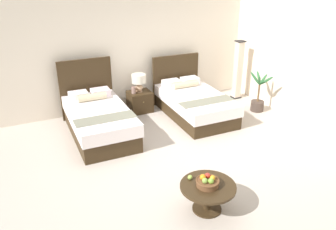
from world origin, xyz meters
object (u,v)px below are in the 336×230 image
at_px(bed_near_window, 99,119).
at_px(floor_lamp_corner, 238,70).
at_px(vase, 134,90).
at_px(loose_apple, 190,177).
at_px(bed_near_corner, 194,103).
at_px(potted_palm, 258,100).
at_px(coffee_table, 208,191).
at_px(table_lamp, 139,80).
at_px(fruit_bowl, 208,182).
at_px(nightstand, 140,102).

relative_size(bed_near_window, floor_lamp_corner, 1.43).
xyz_separation_m(vase, loose_apple, (-0.42, -3.48, -0.12)).
bearing_deg(bed_near_corner, potted_palm, -15.88).
relative_size(coffee_table, loose_apple, 11.34).
bearing_deg(potted_palm, floor_lamp_corner, 86.74).
bearing_deg(bed_near_corner, coffee_table, -115.73).
distance_m(bed_near_corner, table_lamp, 1.36).
height_order(bed_near_window, potted_palm, bed_near_window).
bearing_deg(potted_palm, table_lamp, 154.76).
bearing_deg(loose_apple, bed_near_window, 102.36).
relative_size(fruit_bowl, loose_apple, 4.76).
bearing_deg(coffee_table, loose_apple, 124.24).
relative_size(bed_near_window, coffee_table, 2.69).
distance_m(vase, potted_palm, 2.93).
distance_m(loose_apple, floor_lamp_corner, 4.56).
bearing_deg(bed_near_corner, table_lamp, 143.38).
relative_size(bed_near_corner, floor_lamp_corner, 1.41).
distance_m(bed_near_window, vase, 1.27).
xyz_separation_m(nightstand, floor_lamp_corner, (2.58, -0.24, 0.50)).
bearing_deg(bed_near_window, floor_lamp_corner, 7.58).
height_order(floor_lamp_corner, potted_palm, floor_lamp_corner).
bearing_deg(vase, fruit_bowl, -94.18).
bearing_deg(bed_near_window, potted_palm, -6.58).
height_order(loose_apple, floor_lamp_corner, floor_lamp_corner).
relative_size(nightstand, table_lamp, 1.25).
xyz_separation_m(bed_near_corner, potted_palm, (1.50, -0.43, -0.03)).
bearing_deg(vase, potted_palm, -22.85).
bearing_deg(potted_palm, nightstand, 155.14).
height_order(bed_near_window, bed_near_corner, bed_near_window).
distance_m(bed_near_corner, coffee_table, 3.34).
bearing_deg(fruit_bowl, bed_near_window, 104.09).
bearing_deg(loose_apple, fruit_bowl, -57.88).
xyz_separation_m(bed_near_window, nightstand, (1.18, 0.74, -0.09)).
bearing_deg(table_lamp, bed_near_window, -147.13).
height_order(bed_near_window, nightstand, bed_near_window).
distance_m(nightstand, vase, 0.36).
bearing_deg(coffee_table, table_lamp, 83.69).
distance_m(fruit_bowl, floor_lamp_corner, 4.63).
xyz_separation_m(nightstand, vase, (-0.16, -0.04, 0.32)).
height_order(bed_near_corner, vase, bed_near_corner).
relative_size(table_lamp, loose_apple, 6.01).
height_order(bed_near_window, vase, bed_near_window).
relative_size(nightstand, loose_apple, 7.54).
xyz_separation_m(bed_near_window, table_lamp, (1.18, 0.76, 0.43)).
xyz_separation_m(fruit_bowl, potted_palm, (2.96, 2.58, -0.20)).
distance_m(table_lamp, fruit_bowl, 3.81).
xyz_separation_m(vase, floor_lamp_corner, (2.74, -0.20, 0.18)).
height_order(nightstand, floor_lamp_corner, floor_lamp_corner).
bearing_deg(floor_lamp_corner, coffee_table, -130.55).
xyz_separation_m(nightstand, loose_apple, (-0.58, -3.52, 0.21)).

